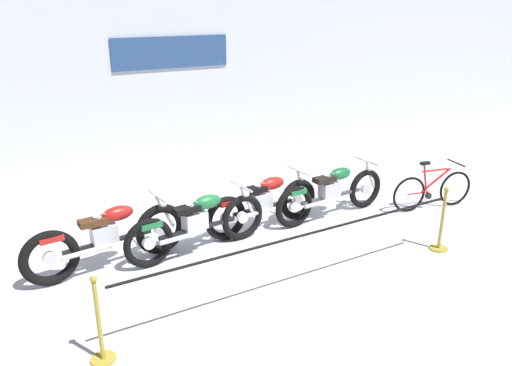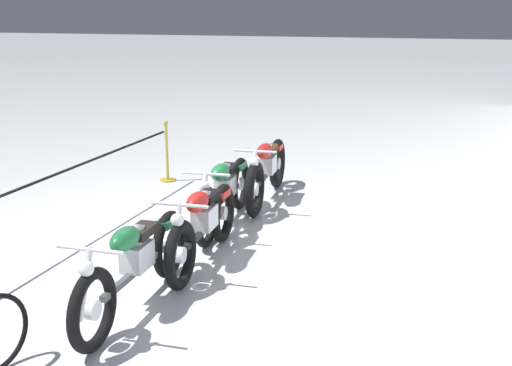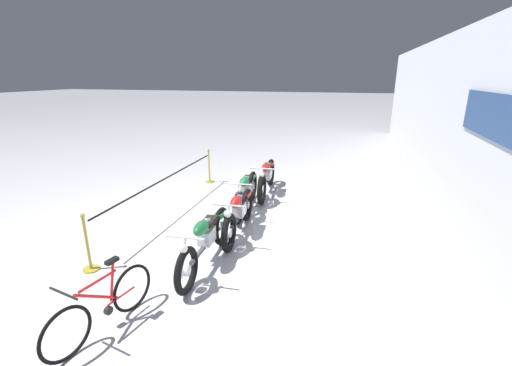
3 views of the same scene
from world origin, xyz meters
TOP-DOWN VIEW (x-y plane):
  - ground_plane at (0.00, 0.00)m, footprint 120.00×120.00m
  - motorcycle_red_0 at (-1.93, 0.68)m, footprint 2.44×0.62m
  - motorcycle_green_1 at (-0.60, 0.49)m, footprint 2.40×0.62m
  - motorcycle_red_2 at (0.71, 0.73)m, footprint 2.24×0.62m
  - motorcycle_green_3 at (2.03, 0.56)m, footprint 2.42×0.62m
  - stanchion_far_left at (-1.02, -1.31)m, footprint 5.29×0.28m

SIDE VIEW (x-z plane):
  - ground_plane at x=0.00m, z-range 0.00..0.00m
  - motorcycle_red_2 at x=0.71m, z-range -0.01..0.95m
  - motorcycle_green_3 at x=2.03m, z-range 0.00..0.95m
  - motorcycle_green_1 at x=-0.60m, z-range 0.00..0.97m
  - motorcycle_red_0 at x=-1.93m, z-range -0.01..0.98m
  - stanchion_far_left at x=-1.02m, z-range 0.13..1.18m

